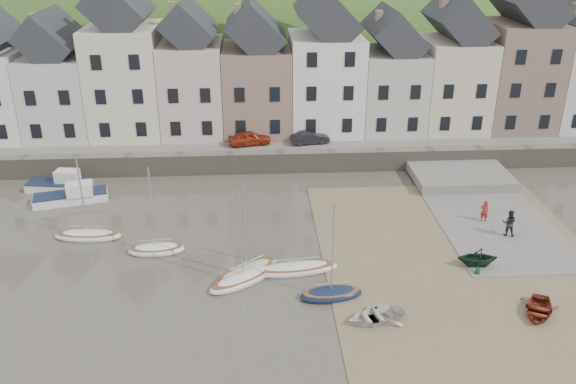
{
  "coord_description": "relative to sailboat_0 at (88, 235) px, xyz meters",
  "views": [
    {
      "loc": [
        -2.2,
        -31.69,
        20.3
      ],
      "look_at": [
        0.0,
        6.0,
        3.0
      ],
      "focal_mm": 37.46,
      "sensor_mm": 36.0,
      "label": 1
    }
  ],
  "objects": [
    {
      "name": "sailboat_2",
      "position": [
        11.02,
        -5.41,
        -0.0
      ],
      "size": [
        4.66,
        4.11,
        6.32
      ],
      "color": "beige",
      "rests_on": "ground"
    },
    {
      "name": "motorboat_2",
      "position": [
        -4.14,
        8.35,
        0.32
      ],
      "size": [
        5.26,
        2.43,
        1.7
      ],
      "color": "white",
      "rests_on": "ground"
    },
    {
      "name": "seawall",
      "position": [
        13.92,
        11.37,
        0.64
      ],
      "size": [
        70.0,
        1.2,
        1.8
      ],
      "primitive_type": "cube",
      "color": "slate",
      "rests_on": "ground"
    },
    {
      "name": "person_red",
      "position": [
        28.23,
        0.78,
        0.67
      ],
      "size": [
        0.61,
        0.42,
        1.62
      ],
      "primitive_type": "imported",
      "rotation": [
        0.0,
        0.0,
        3.09
      ],
      "color": "maroon",
      "rests_on": "slipway"
    },
    {
      "name": "rowboat_green",
      "position": [
        25.62,
        -5.28,
        0.47
      ],
      "size": [
        2.64,
        2.31,
        1.34
      ],
      "primitive_type": "imported",
      "rotation": [
        0.0,
        0.0,
        -1.62
      ],
      "color": "black",
      "rests_on": "beach"
    },
    {
      "name": "car_left",
      "position": [
        11.23,
        13.87,
        1.98
      ],
      "size": [
        4.02,
        2.29,
        1.29
      ],
      "primitive_type": "imported",
      "rotation": [
        0.0,
        0.0,
        1.79
      ],
      "color": "#9B2C16",
      "rests_on": "quay_street"
    },
    {
      "name": "slipway",
      "position": [
        28.92,
        2.37,
        -0.2
      ],
      "size": [
        8.0,
        18.0,
        0.12
      ],
      "primitive_type": "cube",
      "color": "slate",
      "rests_on": "ground"
    },
    {
      "name": "rowboat_white",
      "position": [
        18.1,
        -10.48,
        0.13
      ],
      "size": [
        3.76,
        3.15,
        0.67
      ],
      "primitive_type": "imported",
      "rotation": [
        0.0,
        0.0,
        -1.28
      ],
      "color": "silver",
      "rests_on": "beach"
    },
    {
      "name": "hillside",
      "position": [
        8.92,
        54.37,
        -18.25
      ],
      "size": [
        134.4,
        84.0,
        84.0
      ],
      "color": "#3A5F26",
      "rests_on": "ground"
    },
    {
      "name": "rowboat_red",
      "position": [
        27.31,
        -10.45,
        0.11
      ],
      "size": [
        3.31,
        3.64,
        0.62
      ],
      "primitive_type": "imported",
      "rotation": [
        0.0,
        0.0,
        -0.51
      ],
      "color": "maroon",
      "rests_on": "beach"
    },
    {
      "name": "sailboat_5",
      "position": [
        15.95,
        -8.06,
        0.01
      ],
      "size": [
        3.88,
        1.94,
        6.32
      ],
      "color": "#131F3B",
      "rests_on": "ground"
    },
    {
      "name": "quay_street",
      "position": [
        13.92,
        14.87,
        1.29
      ],
      "size": [
        70.0,
        7.0,
        0.1
      ],
      "primitive_type": "cube",
      "color": "slate",
      "rests_on": "quay_land"
    },
    {
      "name": "sailboat_4",
      "position": [
        14.05,
        -5.19,
        -0.0
      ],
      "size": [
        5.62,
        2.11,
        6.32
      ],
      "color": "white",
      "rests_on": "ground"
    },
    {
      "name": "quay_land",
      "position": [
        13.92,
        26.37,
        0.49
      ],
      "size": [
        90.0,
        30.0,
        1.5
      ],
      "primitive_type": "cube",
      "color": "#3A5F26",
      "rests_on": "ground"
    },
    {
      "name": "motorboat_0",
      "position": [
        -2.56,
        5.99,
        0.32
      ],
      "size": [
        5.81,
        3.05,
        1.7
      ],
      "color": "white",
      "rests_on": "ground"
    },
    {
      "name": "sailboat_1",
      "position": [
        5.02,
        -2.24,
        0.01
      ],
      "size": [
        3.82,
        1.72,
        6.32
      ],
      "color": "white",
      "rests_on": "ground"
    },
    {
      "name": "ground",
      "position": [
        13.92,
        -5.63,
        -0.26
      ],
      "size": [
        160.0,
        160.0,
        0.0
      ],
      "primitive_type": "plane",
      "color": "#403D32",
      "rests_on": "ground"
    },
    {
      "name": "beach",
      "position": [
        24.92,
        -5.63,
        -0.23
      ],
      "size": [
        18.0,
        26.0,
        0.06
      ],
      "primitive_type": "cube",
      "color": "#776648",
      "rests_on": "ground"
    },
    {
      "name": "townhouse_terrace",
      "position": [
        15.68,
        18.37,
        7.06
      ],
      "size": [
        61.05,
        8.0,
        13.93
      ],
      "color": "white",
      "rests_on": "quay_land"
    },
    {
      "name": "sailboat_0",
      "position": [
        0.0,
        0.0,
        0.0
      ],
      "size": [
        4.73,
        1.79,
        6.32
      ],
      "color": "white",
      "rests_on": "ground"
    },
    {
      "name": "sailboat_3",
      "position": [
        10.77,
        -6.18,
        -0.0
      ],
      "size": [
        4.68,
        3.9,
        6.32
      ],
      "color": "white",
      "rests_on": "ground"
    },
    {
      "name": "person_dark",
      "position": [
        29.13,
        -1.46,
        0.82
      ],
      "size": [
        1.13,
        1.0,
        1.93
      ],
      "primitive_type": "imported",
      "rotation": [
        0.0,
        0.0,
        2.8
      ],
      "color": "#232127",
      "rests_on": "slipway"
    },
    {
      "name": "car_right",
      "position": [
        16.72,
        13.87,
        1.91
      ],
      "size": [
        3.6,
        1.77,
        1.14
      ],
      "primitive_type": "imported",
      "rotation": [
        0.0,
        0.0,
        1.74
      ],
      "color": "black",
      "rests_on": "quay_street"
    }
  ]
}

